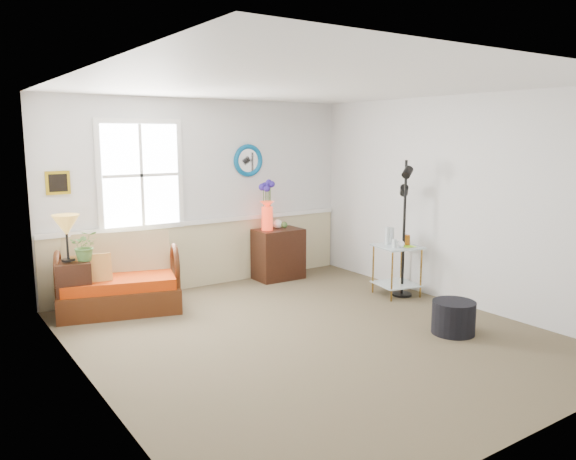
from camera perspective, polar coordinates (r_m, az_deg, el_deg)
floor at (r=6.09m, az=2.31°, el=-10.67°), size 4.50×5.00×0.01m
ceiling at (r=5.73m, az=2.48°, el=14.52°), size 4.50×5.00×0.01m
walls at (r=5.77m, az=2.39°, el=1.54°), size 4.51×5.01×2.60m
wainscot at (r=8.01m, az=-8.31°, el=-2.45°), size 4.46×0.02×0.90m
chair_rail at (r=7.92m, az=-8.36°, el=0.87°), size 4.46×0.04×0.06m
window at (r=7.50m, az=-14.70°, el=5.40°), size 1.14×0.06×1.44m
picture at (r=7.24m, az=-22.35°, el=4.46°), size 0.28×0.03×0.28m
mirror at (r=8.18m, az=-4.09°, el=7.06°), size 0.47×0.07×0.47m
loveseat at (r=7.07m, az=-16.84°, el=-4.32°), size 1.56×1.15×0.91m
throw_pillow at (r=6.93m, az=-19.30°, el=-4.18°), size 0.46×0.19×0.45m
lamp_stand at (r=6.97m, az=-20.95°, el=-5.75°), size 0.44×0.44×0.68m
table_lamp at (r=6.81m, az=-21.54°, el=-0.85°), size 0.31×0.31×0.55m
potted_plant at (r=6.86m, az=-19.90°, el=-1.83°), size 0.40×0.42×0.28m
cabinet at (r=8.31m, az=-0.99°, el=-2.45°), size 0.70×0.46×0.75m
flower_vase at (r=8.13m, az=-2.14°, el=2.46°), size 0.24×0.24×0.71m
side_table at (r=7.60m, az=10.98°, el=-4.05°), size 0.62×0.62×0.67m
tabletop_items at (r=7.55m, az=11.21°, el=-0.64°), size 0.45×0.45×0.24m
floor_lamp at (r=7.48m, az=11.70°, el=0.09°), size 0.34×0.34×1.80m
ottoman at (r=6.35m, az=16.47°, el=-8.51°), size 0.52×0.52×0.35m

